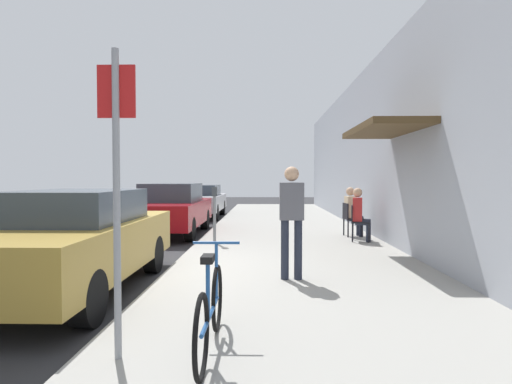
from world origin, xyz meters
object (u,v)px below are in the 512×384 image
object	(u,v)px
cafe_chair_1	(350,217)
pedestrian_standing	(292,213)
street_sign	(117,179)
bicycle_0	(210,311)
seated_patron_1	(352,210)
cafe_chair_0	(357,220)
parked_car_0	(73,240)
parked_car_2	(200,200)
seated_patron_0	(360,213)
parking_meter	(215,210)
parked_car_1	(171,208)

from	to	relation	value
cafe_chair_1	pedestrian_standing	distance (m)	5.19
cafe_chair_1	pedestrian_standing	bearing A→B (deg)	-110.74
street_sign	pedestrian_standing	bearing A→B (deg)	60.27
bicycle_0	seated_patron_1	distance (m)	8.05
cafe_chair_0	parked_car_0	bearing A→B (deg)	-138.88
parked_car_2	cafe_chair_1	size ratio (longest dim) A/B	5.06
seated_patron_0	seated_patron_1	world-z (taller)	same
bicycle_0	cafe_chair_0	distance (m)	7.19
bicycle_0	cafe_chair_0	bearing A→B (deg)	67.88
parked_car_2	parking_meter	world-z (taller)	parking_meter
parking_meter	cafe_chair_0	bearing A→B (deg)	6.15
parked_car_2	seated_patron_1	world-z (taller)	seated_patron_1
pedestrian_standing	parked_car_1	bearing A→B (deg)	117.75
parked_car_2	bicycle_0	bearing A→B (deg)	-80.97
parked_car_2	pedestrian_standing	world-z (taller)	pedestrian_standing
parked_car_1	parked_car_2	xyz separation A→B (m)	(0.00, 5.55, -0.05)
street_sign	bicycle_0	size ratio (longest dim) A/B	1.52
parked_car_2	seated_patron_0	world-z (taller)	seated_patron_0
cafe_chair_1	street_sign	bearing A→B (deg)	-114.25
parking_meter	street_sign	distance (m)	6.49
street_sign	cafe_chair_1	bearing A→B (deg)	65.75
parked_car_1	parked_car_2	world-z (taller)	parked_car_1
bicycle_0	cafe_chair_0	world-z (taller)	bicycle_0
parked_car_0	cafe_chair_0	world-z (taller)	parked_car_0
cafe_chair_1	seated_patron_1	distance (m)	0.20
street_sign	seated_patron_1	world-z (taller)	street_sign
cafe_chair_1	seated_patron_1	xyz separation A→B (m)	(0.06, 0.01, 0.19)
parked_car_0	parked_car_1	distance (m)	6.36
parked_car_2	bicycle_0	xyz separation A→B (m)	(2.26, -14.23, -0.24)
parking_meter	bicycle_0	size ratio (longest dim) A/B	0.77
bicycle_0	pedestrian_standing	bearing A→B (deg)	72.10
parked_car_1	cafe_chair_1	world-z (taller)	parked_car_1
cafe_chair_0	seated_patron_0	distance (m)	0.20
parking_meter	cafe_chair_1	bearing A→B (deg)	20.16
parked_car_2	bicycle_0	size ratio (longest dim) A/B	2.57
parked_car_2	parking_meter	distance (m)	8.09
cafe_chair_1	seated_patron_1	size ratio (longest dim) A/B	0.67
parked_car_0	seated_patron_1	bearing A→B (deg)	46.14
pedestrian_standing	parked_car_0	bearing A→B (deg)	-172.86
parked_car_0	seated_patron_0	size ratio (longest dim) A/B	3.41
street_sign	cafe_chair_0	size ratio (longest dim) A/B	2.99
parked_car_1	seated_patron_0	distance (m)	5.43
street_sign	cafe_chair_0	distance (m)	7.72
cafe_chair_1	seated_patron_1	bearing A→B (deg)	6.35
bicycle_0	seated_patron_1	size ratio (longest dim) A/B	1.33
parked_car_2	seated_patron_0	distance (m)	9.10
parked_car_0	cafe_chair_0	size ratio (longest dim) A/B	5.06
parked_car_0	cafe_chair_0	distance (m)	6.60
cafe_chair_1	pedestrian_standing	xyz separation A→B (m)	(-1.83, -4.83, 0.50)
seated_patron_0	cafe_chair_1	xyz separation A→B (m)	(-0.06, 0.90, -0.19)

